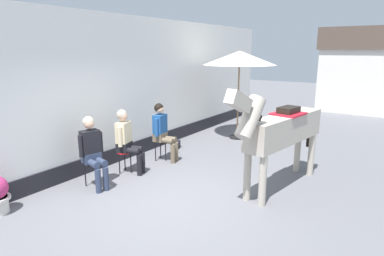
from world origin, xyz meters
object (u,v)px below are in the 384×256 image
at_px(cafe_parasol, 239,58).
at_px(spare_stool_white, 264,137).
at_px(seated_visitor_middle, 127,138).
at_px(seated_visitor_near, 92,148).
at_px(saddled_horse_center, 281,130).
at_px(seated_visitor_far, 162,129).
at_px(satchel_bag, 177,145).

distance_m(cafe_parasol, spare_stool_white, 2.47).
distance_m(seated_visitor_middle, cafe_parasol, 4.28).
bearing_deg(seated_visitor_near, saddled_horse_center, 32.72).
relative_size(seated_visitor_middle, spare_stool_white, 3.02).
relative_size(seated_visitor_near, spare_stool_white, 3.02).
height_order(seated_visitor_middle, spare_stool_white, seated_visitor_middle).
bearing_deg(seated_visitor_far, seated_visitor_near, -93.61).
bearing_deg(cafe_parasol, seated_visitor_far, -101.37).
xyz_separation_m(cafe_parasol, spare_stool_white, (1.21, -0.89, -1.96)).
bearing_deg(seated_visitor_near, seated_visitor_middle, 89.79).
bearing_deg(saddled_horse_center, cafe_parasol, 128.60).
xyz_separation_m(seated_visitor_far, satchel_bag, (-0.31, 1.00, -0.68)).
xyz_separation_m(seated_visitor_middle, saddled_horse_center, (3.00, 1.02, 0.38)).
xyz_separation_m(seated_visitor_far, cafe_parasol, (0.57, 2.85, 1.59)).
xyz_separation_m(seated_visitor_near, satchel_bag, (-0.19, 2.97, -0.68)).
height_order(seated_visitor_near, cafe_parasol, cafe_parasol).
xyz_separation_m(seated_visitor_far, spare_stool_white, (1.78, 1.96, -0.38)).
bearing_deg(saddled_horse_center, seated_visitor_middle, -161.19).
bearing_deg(satchel_bag, cafe_parasol, 132.54).
height_order(seated_visitor_near, satchel_bag, seated_visitor_near).
bearing_deg(seated_visitor_middle, cafe_parasol, 79.94).
height_order(seated_visitor_middle, saddled_horse_center, saddled_horse_center).
distance_m(seated_visitor_far, cafe_parasol, 3.31).
relative_size(seated_visitor_far, saddled_horse_center, 0.47).
bearing_deg(seated_visitor_middle, saddled_horse_center, 18.81).
relative_size(saddled_horse_center, satchel_bag, 10.64).
distance_m(seated_visitor_near, saddled_horse_center, 3.59).
bearing_deg(seated_visitor_middle, seated_visitor_far, 83.52).
height_order(seated_visitor_far, cafe_parasol, cafe_parasol).
relative_size(seated_visitor_near, satchel_bag, 4.96).
bearing_deg(spare_stool_white, satchel_bag, -155.33).
bearing_deg(seated_visitor_middle, seated_visitor_near, -90.21).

